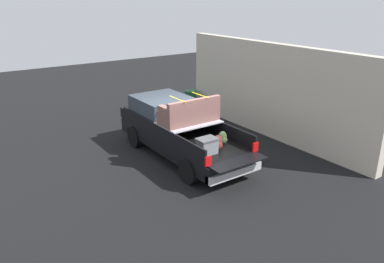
% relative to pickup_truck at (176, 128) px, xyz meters
% --- Properties ---
extents(ground_plane, '(40.00, 40.00, 0.00)m').
position_rel_pickup_truck_xyz_m(ground_plane, '(-0.37, -0.00, -0.95)').
color(ground_plane, black).
extents(pickup_truck, '(6.05, 2.06, 2.23)m').
position_rel_pickup_truck_xyz_m(pickup_truck, '(0.00, 0.00, 0.00)').
color(pickup_truck, black).
rests_on(pickup_truck, ground_plane).
extents(building_facade, '(9.36, 0.36, 3.61)m').
position_rel_pickup_truck_xyz_m(building_facade, '(-0.50, -4.03, 0.85)').
color(building_facade, beige).
rests_on(building_facade, ground_plane).
extents(trash_can, '(0.60, 0.60, 0.98)m').
position_rel_pickup_truck_xyz_m(trash_can, '(4.00, -3.39, -0.46)').
color(trash_can, '#1E592D').
rests_on(trash_can, ground_plane).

